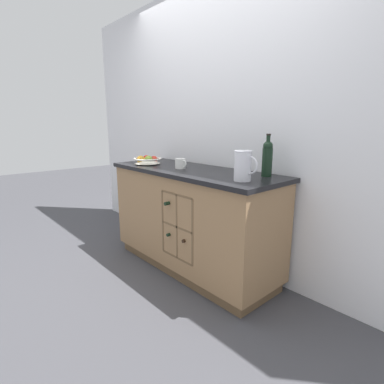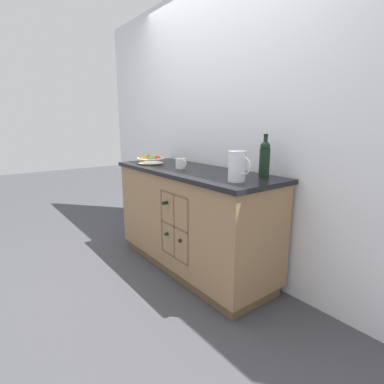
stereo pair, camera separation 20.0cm
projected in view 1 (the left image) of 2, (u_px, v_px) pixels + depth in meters
name	position (u px, v px, depth m)	size (l,w,h in m)	color
ground_plane	(192.00, 267.00, 2.78)	(14.00, 14.00, 0.00)	#424247
back_wall	(221.00, 126.00, 2.72)	(4.40, 0.06, 2.55)	white
kitchen_island	(192.00, 219.00, 2.67)	(1.68, 0.64, 0.92)	brown
fruit_bowl	(147.00, 160.00, 2.88)	(0.27, 0.27, 0.09)	silver
white_pitcher	(243.00, 165.00, 2.02)	(0.18, 0.12, 0.21)	white
ceramic_mug	(181.00, 164.00, 2.60)	(0.13, 0.09, 0.09)	white
standing_wine_bottle	(267.00, 158.00, 2.19)	(0.08, 0.08, 0.31)	black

